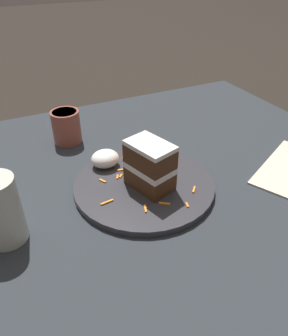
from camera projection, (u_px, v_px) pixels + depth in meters
ground_plane at (156, 183)px, 0.77m from camera, size 6.00×6.00×0.00m
dining_table at (156, 178)px, 0.76m from camera, size 1.04×0.87×0.03m
plate at (144, 185)px, 0.70m from camera, size 0.30×0.30×0.01m
cake_slice at (150, 166)px, 0.65m from camera, size 0.09×0.11×0.10m
cream_dollop at (105, 159)px, 0.73m from camera, size 0.06×0.06×0.04m
orange_garnish at (137, 158)px, 0.77m from camera, size 0.07×0.07×0.01m
carrot_shreds_scatter at (139, 192)px, 0.66m from camera, size 0.20×0.18×0.00m
drinking_glass at (2, 215)px, 0.55m from camera, size 0.07×0.07×0.13m
coffee_mug at (66, 126)px, 0.84m from camera, size 0.07×0.07×0.09m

